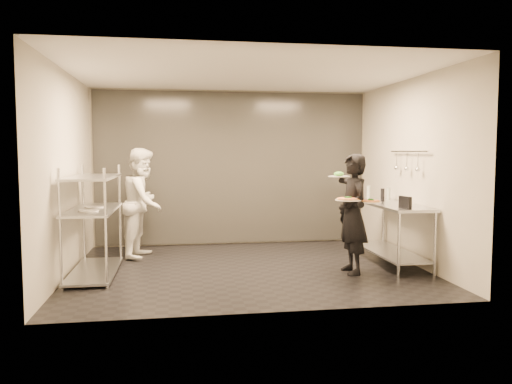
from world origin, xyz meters
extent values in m
cube|color=black|center=(0.00, 0.00, 0.00)|extent=(5.00, 4.00, 0.00)
cube|color=silver|center=(0.00, 0.00, 2.80)|extent=(5.00, 4.00, 0.00)
cube|color=#BCB7A8|center=(0.00, 2.00, 1.40)|extent=(5.00, 0.00, 2.80)
cube|color=#BCB7A8|center=(0.00, -2.00, 1.40)|extent=(5.00, 0.00, 2.80)
cube|color=#BCB7A8|center=(-2.50, 0.00, 1.40)|extent=(0.00, 4.00, 2.80)
cube|color=#BCB7A8|center=(2.50, 0.00, 1.40)|extent=(0.00, 4.00, 2.80)
cube|color=white|center=(0.00, 1.97, 1.40)|extent=(4.90, 0.04, 2.74)
cylinder|color=silver|center=(-2.42, -0.77, 0.75)|extent=(0.04, 0.04, 1.50)
cylinder|color=silver|center=(-2.42, 0.77, 0.75)|extent=(0.04, 0.04, 1.50)
cylinder|color=silver|center=(-1.88, -0.77, 0.75)|extent=(0.04, 0.04, 1.50)
cylinder|color=silver|center=(-1.88, 0.77, 0.75)|extent=(0.04, 0.04, 1.50)
cube|color=#ADB1B7|center=(-2.15, 0.00, 0.05)|extent=(0.60, 1.60, 0.03)
cube|color=#ADB1B7|center=(-2.15, 0.00, 0.90)|extent=(0.60, 1.60, 0.03)
cube|color=#ADB1B7|center=(-2.15, 0.00, 1.35)|extent=(0.60, 1.60, 0.03)
cylinder|color=white|center=(-2.15, -0.35, 0.93)|extent=(0.26, 0.26, 0.01)
cylinder|color=white|center=(-2.15, 0.10, 0.93)|extent=(0.26, 0.26, 0.01)
cylinder|color=silver|center=(1.92, -0.86, 0.45)|extent=(0.04, 0.04, 0.90)
cylinder|color=silver|center=(1.92, 0.86, 0.45)|extent=(0.04, 0.04, 0.90)
cylinder|color=silver|center=(2.44, -0.86, 0.45)|extent=(0.04, 0.04, 0.90)
cylinder|color=silver|center=(2.44, 0.86, 0.45)|extent=(0.04, 0.04, 0.90)
cube|color=#ADB1B7|center=(2.18, 0.00, 0.18)|extent=(0.57, 1.71, 0.03)
cube|color=#ADB1B7|center=(2.18, 0.00, 0.90)|extent=(0.60, 1.80, 0.04)
cylinder|color=silver|center=(2.44, 0.00, 1.70)|extent=(0.02, 1.20, 0.02)
cylinder|color=silver|center=(2.42, -0.35, 1.57)|extent=(0.01, 0.01, 0.22)
sphere|color=silver|center=(2.42, -0.35, 1.44)|extent=(0.07, 0.07, 0.07)
cylinder|color=silver|center=(2.42, 0.00, 1.57)|extent=(0.01, 0.01, 0.22)
sphere|color=silver|center=(2.42, 0.00, 1.44)|extent=(0.07, 0.07, 0.07)
cylinder|color=silver|center=(2.42, 0.35, 1.57)|extent=(0.01, 0.01, 0.22)
sphere|color=silver|center=(2.42, 0.35, 1.44)|extent=(0.07, 0.07, 0.07)
imported|color=black|center=(1.40, -0.49, 0.83)|extent=(0.43, 0.63, 1.67)
imported|color=white|center=(-1.55, 1.10, 0.88)|extent=(0.85, 0.98, 1.75)
cylinder|color=white|center=(1.27, -0.66, 1.05)|extent=(0.35, 0.35, 0.01)
cylinder|color=#B98142|center=(1.27, -0.66, 1.06)|extent=(0.31, 0.31, 0.02)
cylinder|color=#C6411A|center=(1.27, -0.66, 1.07)|extent=(0.28, 0.28, 0.01)
sphere|color=#165A14|center=(1.27, -0.66, 1.08)|extent=(0.04, 0.04, 0.04)
cylinder|color=white|center=(1.57, -0.70, 1.02)|extent=(0.30, 0.30, 0.01)
cylinder|color=#B98142|center=(1.57, -0.70, 1.03)|extent=(0.26, 0.26, 0.02)
cylinder|color=#C6411A|center=(1.57, -0.70, 1.04)|extent=(0.23, 0.23, 0.01)
sphere|color=#165A14|center=(1.57, -0.70, 1.05)|extent=(0.04, 0.04, 0.04)
cylinder|color=white|center=(1.29, -0.21, 1.34)|extent=(0.31, 0.31, 0.01)
ellipsoid|color=#216419|center=(1.29, -0.21, 1.38)|extent=(0.13, 0.13, 0.07)
cube|color=black|center=(2.06, -0.72, 1.01)|extent=(0.09, 0.24, 0.17)
cylinder|color=#98A699|center=(2.14, 0.80, 1.03)|extent=(0.06, 0.06, 0.21)
cylinder|color=#98A699|center=(2.35, 0.48, 1.02)|extent=(0.06, 0.06, 0.20)
cylinder|color=black|center=(2.16, 0.28, 1.02)|extent=(0.06, 0.06, 0.20)
camera|label=1|loc=(-0.99, -7.07, 1.70)|focal=35.00mm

